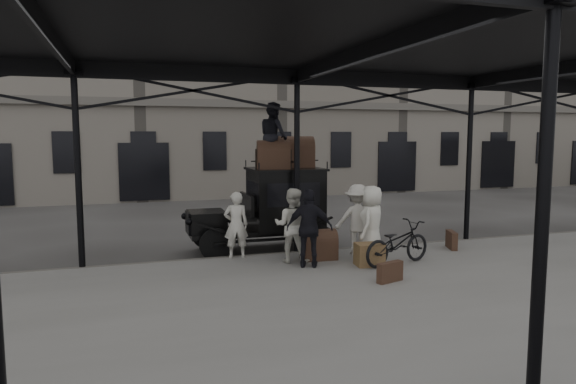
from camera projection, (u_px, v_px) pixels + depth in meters
name	position (u px, v px, depth m)	size (l,w,h in m)	color
ground	(327.00, 278.00, 10.95)	(120.00, 120.00, 0.00)	#383533
platform	(369.00, 304.00, 9.05)	(28.00, 8.00, 0.15)	slate
canopy	(366.00, 44.00, 8.81)	(22.50, 9.00, 4.74)	black
building_frontage	(201.00, 60.00, 27.21)	(64.00, 8.00, 14.00)	slate
taxi	(274.00, 205.00, 13.54)	(3.65, 1.55, 2.18)	black
porter_left	(236.00, 225.00, 12.07)	(0.58, 0.38, 1.58)	beige
porter_midleft	(292.00, 225.00, 11.67)	(0.83, 0.64, 1.70)	beige
porter_centre	(372.00, 223.00, 11.88)	(0.85, 0.55, 1.74)	silver
porter_official	(310.00, 228.00, 11.22)	(1.01, 0.42, 1.73)	black
porter_right	(357.00, 220.00, 12.42)	(1.11, 0.64, 1.71)	beige
bicycle	(397.00, 243.00, 11.49)	(0.65, 1.86, 0.98)	black
porter_roof	(273.00, 135.00, 13.23)	(0.83, 0.65, 1.71)	black
steamer_trunk_roof_near	(273.00, 157.00, 13.14)	(0.83, 0.51, 0.61)	#422B1E
steamer_trunk_roof_far	(295.00, 154.00, 13.79)	(0.94, 0.58, 0.69)	#422B1E
steamer_trunk_platform	(319.00, 247.00, 12.00)	(0.80, 0.49, 0.59)	#422B1E
wicker_hamper	(369.00, 254.00, 11.41)	(0.60, 0.45, 0.50)	olive
suitcase_upright	(452.00, 240.00, 13.12)	(0.15, 0.60, 0.45)	#422B1E
suitcase_flat	(390.00, 272.00, 10.14)	(0.60, 0.15, 0.40)	#422B1E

